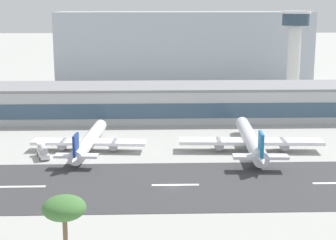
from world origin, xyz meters
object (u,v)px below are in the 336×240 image
Objects in this scene: airliner_blue_tail_gate_1 at (251,141)px; palm_tree_1 at (64,210)px; service_fuel_truck_2 at (43,151)px; distant_hotel_block at (184,48)px; terminal_building at (159,102)px; control_tower at (295,42)px; airliner_navy_tail_gate_0 at (88,142)px.

palm_tree_1 is at bearing 154.53° from airliner_blue_tail_gate_1.
service_fuel_truck_2 is (-63.14, -4.43, -1.40)m from airliner_blue_tail_gate_1.
distant_hotel_block is 8.54× the size of palm_tree_1.
airliner_blue_tail_gate_1 is 93.21m from palm_tree_1.
palm_tree_1 is (-32.18, -225.20, -5.80)m from distant_hotel_block.
distant_hotel_block is at bearing 80.72° from terminal_building.
service_fuel_truck_2 is at bearing -135.98° from control_tower.
control_tower is (64.77, 43.17, 20.33)m from terminal_building.
distant_hotel_block is at bearing -37.89° from service_fuel_truck_2.
airliner_navy_tail_gate_0 is 0.90× the size of airliner_blue_tail_gate_1.
airliner_navy_tail_gate_0 is at bearing -82.01° from service_fuel_truck_2.
control_tower reaches higher than airliner_blue_tail_gate_1.
palm_tree_1 is (6.15, -83.32, 11.28)m from airliner_navy_tail_gate_0.
palm_tree_1 reaches higher than airliner_navy_tail_gate_0.
distant_hotel_block reaches higher than airliner_blue_tail_gate_1.
control_tower is 0.89× the size of airliner_navy_tail_gate_0.
distant_hotel_block reaches higher than airliner_navy_tail_gate_0.
control_tower is 4.67× the size of service_fuel_truck_2.
distant_hotel_block is (15.45, 94.51, 13.44)m from terminal_building.
terminal_building reaches higher than service_fuel_truck_2.
service_fuel_truck_2 is (-51.06, -148.34, -18.15)m from distant_hotel_block.
distant_hotel_block is at bearing 7.89° from airliner_blue_tail_gate_1.
airliner_navy_tail_gate_0 is at bearing -105.12° from distant_hotel_block.
distant_hotel_block is (-49.32, 51.34, -6.89)m from control_tower.
palm_tree_1 is at bearing -115.12° from control_tower.
airliner_blue_tail_gate_1 is (12.08, -143.91, -16.76)m from distant_hotel_block.
terminal_building reaches higher than airliner_blue_tail_gate_1.
control_tower is at bearing -18.83° from airliner_blue_tail_gate_1.
control_tower is 0.29× the size of distant_hotel_block.
airliner_navy_tail_gate_0 reaches higher than service_fuel_truck_2.
airliner_navy_tail_gate_0 is at bearing -115.78° from terminal_building.
service_fuel_truck_2 is at bearing -123.49° from terminal_building.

